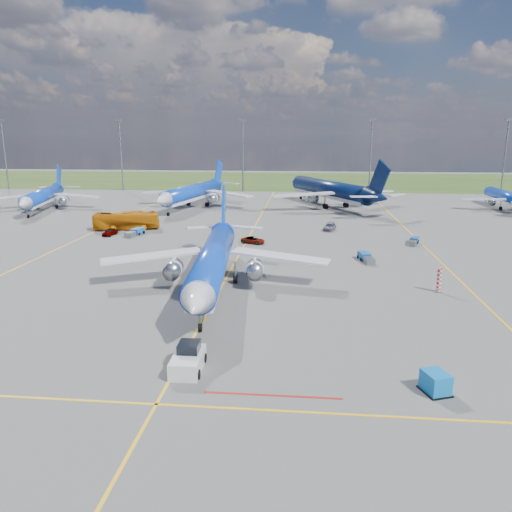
# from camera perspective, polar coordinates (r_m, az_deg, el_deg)

# --- Properties ---
(ground) EXTENTS (400.00, 400.00, 0.00)m
(ground) POSITION_cam_1_polar(r_m,az_deg,el_deg) (54.53, -5.28, -5.86)
(ground) COLOR #545452
(ground) RESTS_ON ground
(grass_strip) EXTENTS (400.00, 80.00, 0.01)m
(grass_strip) POSITION_cam_1_polar(r_m,az_deg,el_deg) (201.46, 2.78, 8.63)
(grass_strip) COLOR #2D4719
(grass_strip) RESTS_ON ground
(taxiway_lines) EXTENTS (60.25, 160.00, 0.02)m
(taxiway_lines) POSITION_cam_1_polar(r_m,az_deg,el_deg) (80.80, -1.50, 0.74)
(taxiway_lines) COLOR yellow
(taxiway_lines) RESTS_ON ground
(floodlight_masts) EXTENTS (202.20, 0.50, 22.70)m
(floodlight_masts) POSITION_cam_1_polar(r_m,az_deg,el_deg) (160.48, 5.74, 11.74)
(floodlight_masts) COLOR slate
(floodlight_masts) RESTS_ON ground
(warning_post) EXTENTS (0.50, 0.50, 3.00)m
(warning_post) POSITION_cam_1_polar(r_m,az_deg,el_deg) (62.84, 20.19, -2.57)
(warning_post) COLOR red
(warning_post) RESTS_ON ground
(bg_jet_nw) EXTENTS (35.80, 42.49, 9.74)m
(bg_jet_nw) POSITION_cam_1_polar(r_m,az_deg,el_deg) (133.68, -23.01, 4.88)
(bg_jet_nw) COLOR #0D3CC0
(bg_jet_nw) RESTS_ON ground
(bg_jet_nnw) EXTENTS (39.62, 47.43, 10.98)m
(bg_jet_nnw) POSITION_cam_1_polar(r_m,az_deg,el_deg) (128.06, -7.17, 5.52)
(bg_jet_nnw) COLOR #0D3CC0
(bg_jet_nnw) RESTS_ON ground
(bg_jet_n) EXTENTS (54.54, 59.29, 12.52)m
(bg_jet_n) POSITION_cam_1_polar(r_m,az_deg,el_deg) (130.31, 8.36, 5.63)
(bg_jet_n) COLOR #07163D
(bg_jet_n) RESTS_ON ground
(bg_jet_ne) EXTENTS (25.25, 32.72, 8.42)m
(bg_jet_ne) POSITION_cam_1_polar(r_m,az_deg,el_deg) (139.50, 26.60, 4.85)
(bg_jet_ne) COLOR #0D3CC0
(bg_jet_ne) RESTS_ON ground
(main_airliner) EXTENTS (33.82, 42.54, 10.51)m
(main_airliner) POSITION_cam_1_polar(r_m,az_deg,el_deg) (60.71, -4.85, -3.78)
(main_airliner) COLOR #0D3CC0
(main_airliner) RESTS_ON ground
(pushback_tug) EXTENTS (2.39, 6.12, 2.06)m
(pushback_tug) POSITION_cam_1_polar(r_m,az_deg,el_deg) (40.89, -7.77, -11.64)
(pushback_tug) COLOR silver
(pushback_tug) RESTS_ON ground
(uld_container) EXTENTS (2.13, 2.36, 1.55)m
(uld_container) POSITION_cam_1_polar(r_m,az_deg,el_deg) (39.51, 19.84, -13.43)
(uld_container) COLOR blue
(uld_container) RESTS_ON ground
(apron_bus) EXTENTS (12.96, 6.14, 3.52)m
(apron_bus) POSITION_cam_1_polar(r_m,az_deg,el_deg) (100.65, -14.60, 3.93)
(apron_bus) COLOR #C9710B
(apron_bus) RESTS_ON ground
(service_car_a) EXTENTS (2.11, 4.06, 1.32)m
(service_car_a) POSITION_cam_1_polar(r_m,az_deg,el_deg) (95.80, -16.35, 2.66)
(service_car_a) COLOR #999999
(service_car_a) RESTS_ON ground
(service_car_b) EXTENTS (4.50, 3.19, 1.14)m
(service_car_b) POSITION_cam_1_polar(r_m,az_deg,el_deg) (85.23, -0.34, 1.83)
(service_car_b) COLOR #999999
(service_car_b) RESTS_ON ground
(service_car_c) EXTENTS (3.01, 4.96, 1.34)m
(service_car_c) POSITION_cam_1_polar(r_m,az_deg,el_deg) (98.01, 8.43, 3.33)
(service_car_c) COLOR #999999
(service_car_c) RESTS_ON ground
(baggage_tug_w) EXTENTS (2.14, 5.02, 1.09)m
(baggage_tug_w) POSITION_cam_1_polar(r_m,az_deg,el_deg) (75.19, 12.45, -0.19)
(baggage_tug_w) COLOR #185193
(baggage_tug_w) RESTS_ON ground
(baggage_tug_c) EXTENTS (2.22, 5.37, 1.17)m
(baggage_tug_c) POSITION_cam_1_polar(r_m,az_deg,el_deg) (94.66, -13.66, 2.63)
(baggage_tug_c) COLOR #1A549E
(baggage_tug_c) RESTS_ON ground
(baggage_tug_e) EXTENTS (2.50, 4.68, 1.02)m
(baggage_tug_e) POSITION_cam_1_polar(r_m,az_deg,el_deg) (88.95, 17.56, 1.62)
(baggage_tug_e) COLOR #1A4CA0
(baggage_tug_e) RESTS_ON ground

